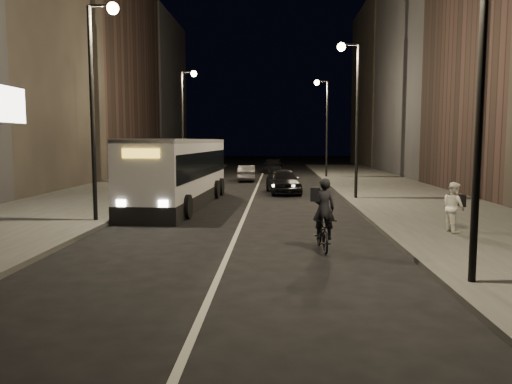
# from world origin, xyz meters

# --- Properties ---
(ground) EXTENTS (180.00, 180.00, 0.00)m
(ground) POSITION_xyz_m (0.00, 0.00, 0.00)
(ground) COLOR black
(ground) RESTS_ON ground
(sidewalk_right) EXTENTS (7.00, 70.00, 0.16)m
(sidewalk_right) POSITION_xyz_m (8.50, 14.00, 0.08)
(sidewalk_right) COLOR #373735
(sidewalk_right) RESTS_ON ground
(sidewalk_left) EXTENTS (7.00, 70.00, 0.16)m
(sidewalk_left) POSITION_xyz_m (-8.50, 14.00, 0.08)
(sidewalk_left) COLOR #373735
(sidewalk_left) RESTS_ON ground
(building_row_right) EXTENTS (8.00, 61.00, 21.00)m
(building_row_right) POSITION_xyz_m (16.00, 27.50, 10.50)
(building_row_right) COLOR black
(building_row_right) RESTS_ON ground
(building_row_left) EXTENTS (8.00, 61.00, 22.00)m
(building_row_left) POSITION_xyz_m (-16.00, 28.50, 11.00)
(building_row_left) COLOR black
(building_row_left) RESTS_ON ground
(streetlight_right_near) EXTENTS (1.20, 0.44, 8.12)m
(streetlight_right_near) POSITION_xyz_m (5.33, -4.00, 5.36)
(streetlight_right_near) COLOR black
(streetlight_right_near) RESTS_ON sidewalk_right
(streetlight_right_mid) EXTENTS (1.20, 0.44, 8.12)m
(streetlight_right_mid) POSITION_xyz_m (5.33, 12.00, 5.36)
(streetlight_right_mid) COLOR black
(streetlight_right_mid) RESTS_ON sidewalk_right
(streetlight_right_far) EXTENTS (1.20, 0.44, 8.12)m
(streetlight_right_far) POSITION_xyz_m (5.33, 28.00, 5.36)
(streetlight_right_far) COLOR black
(streetlight_right_far) RESTS_ON sidewalk_right
(streetlight_left_near) EXTENTS (1.20, 0.44, 8.12)m
(streetlight_left_near) POSITION_xyz_m (-5.33, 4.00, 5.36)
(streetlight_left_near) COLOR black
(streetlight_left_near) RESTS_ON sidewalk_left
(streetlight_left_far) EXTENTS (1.20, 0.44, 8.12)m
(streetlight_left_far) POSITION_xyz_m (-5.33, 22.00, 5.36)
(streetlight_left_far) COLOR black
(streetlight_left_far) RESTS_ON sidewalk_left
(city_bus) EXTENTS (3.27, 12.26, 3.27)m
(city_bus) POSITION_xyz_m (-3.41, 9.67, 1.78)
(city_bus) COLOR silver
(city_bus) RESTS_ON ground
(cyclist_on_bicycle) EXTENTS (0.77, 1.89, 2.14)m
(cyclist_on_bicycle) POSITION_xyz_m (2.72, -0.33, 0.71)
(cyclist_on_bicycle) COLOR black
(cyclist_on_bicycle) RESTS_ON ground
(pedestrian_woman) EXTENTS (0.79, 0.93, 1.68)m
(pedestrian_woman) POSITION_xyz_m (7.27, 2.00, 1.00)
(pedestrian_woman) COLOR white
(pedestrian_woman) RESTS_ON sidewalk_right
(car_near) EXTENTS (2.39, 4.69, 1.53)m
(car_near) POSITION_xyz_m (1.75, 15.49, 0.77)
(car_near) COLOR black
(car_near) RESTS_ON ground
(car_mid) EXTENTS (1.48, 3.85, 1.25)m
(car_mid) POSITION_xyz_m (-1.03, 24.75, 0.63)
(car_mid) COLOR #3E3D40
(car_mid) RESTS_ON ground
(car_far) EXTENTS (2.16, 4.80, 1.36)m
(car_far) POSITION_xyz_m (0.94, 35.55, 0.68)
(car_far) COLOR black
(car_far) RESTS_ON ground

